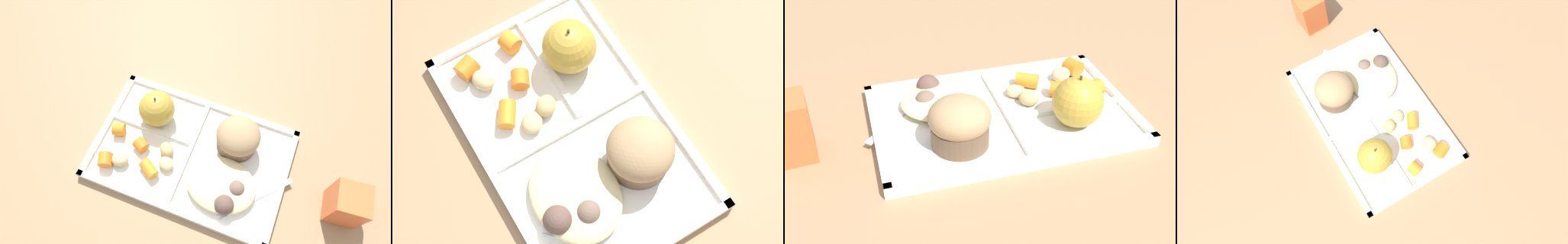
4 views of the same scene
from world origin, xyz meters
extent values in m
plane|color=#997551|center=(0.00, 0.00, 0.00)|extent=(6.00, 6.00, 0.00)
cube|color=white|center=(0.00, 0.00, 0.01)|extent=(0.37, 0.24, 0.01)
cube|color=white|center=(0.00, -0.11, 0.01)|extent=(0.37, 0.01, 0.01)
cube|color=white|center=(0.00, 0.11, 0.01)|extent=(0.37, 0.01, 0.01)
cube|color=white|center=(-0.18, 0.00, 0.01)|extent=(0.01, 0.24, 0.01)
cube|color=white|center=(0.18, 0.00, 0.01)|extent=(0.01, 0.24, 0.01)
cube|color=white|center=(-0.01, 0.00, 0.01)|extent=(0.01, 0.22, 0.01)
cube|color=white|center=(-0.09, 0.02, 0.01)|extent=(0.16, 0.01, 0.01)
sphere|color=#B79333|center=(-0.09, 0.05, 0.05)|extent=(0.07, 0.07, 0.07)
cylinder|color=#4C381E|center=(-0.09, 0.05, 0.08)|extent=(0.00, 0.00, 0.01)
cylinder|color=brown|center=(0.07, 0.05, 0.03)|extent=(0.08, 0.08, 0.03)
ellipsoid|color=tan|center=(0.07, 0.05, 0.05)|extent=(0.08, 0.08, 0.05)
cylinder|color=orange|center=(-0.15, -0.01, 0.02)|extent=(0.03, 0.03, 0.03)
cylinder|color=orange|center=(-0.14, -0.07, 0.02)|extent=(0.03, 0.03, 0.03)
cylinder|color=orange|center=(-0.06, -0.06, 0.02)|extent=(0.04, 0.04, 0.02)
cylinder|color=orange|center=(-0.09, -0.02, 0.02)|extent=(0.03, 0.03, 0.02)
ellipsoid|color=tan|center=(-0.05, -0.01, 0.02)|extent=(0.04, 0.04, 0.02)
ellipsoid|color=tan|center=(-0.03, -0.04, 0.02)|extent=(0.04, 0.04, 0.02)
ellipsoid|color=tan|center=(-0.12, -0.06, 0.02)|extent=(0.04, 0.03, 0.02)
ellipsoid|color=beige|center=(0.07, -0.04, 0.02)|extent=(0.13, 0.11, 0.03)
sphere|color=brown|center=(0.09, -0.07, 0.03)|extent=(0.04, 0.04, 0.04)
sphere|color=#755B4C|center=(0.10, -0.04, 0.03)|extent=(0.03, 0.03, 0.03)
cube|color=silver|center=(0.16, -0.02, 0.01)|extent=(0.07, 0.08, 0.00)
cube|color=silver|center=(0.11, -0.06, 0.01)|extent=(0.04, 0.04, 0.00)
cylinder|color=silver|center=(0.09, -0.08, 0.01)|extent=(0.02, 0.02, 0.00)
cylinder|color=silver|center=(0.09, -0.09, 0.01)|extent=(0.02, 0.02, 0.00)
cylinder|color=silver|center=(0.10, -0.09, 0.01)|extent=(0.02, 0.02, 0.00)
cube|color=orange|center=(0.29, 0.00, 0.04)|extent=(0.06, 0.06, 0.09)
camera|label=1|loc=(0.10, -0.23, 0.65)|focal=32.45mm
camera|label=2|loc=(0.25, -0.13, 0.73)|focal=55.65mm
camera|label=3|loc=(0.19, 0.55, 0.42)|focal=45.63mm
camera|label=4|loc=(-0.25, 0.15, 0.69)|focal=31.34mm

